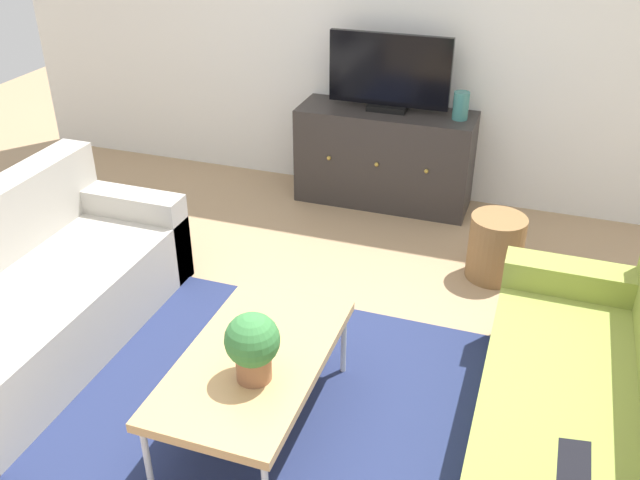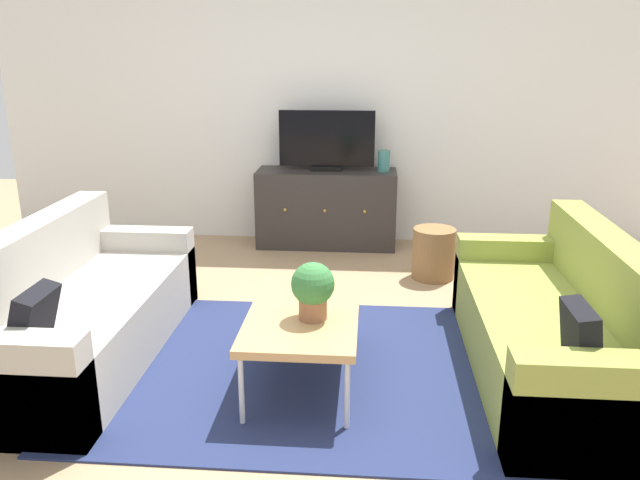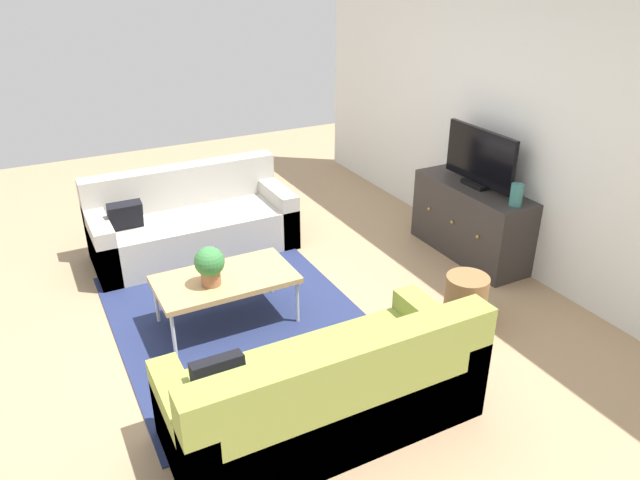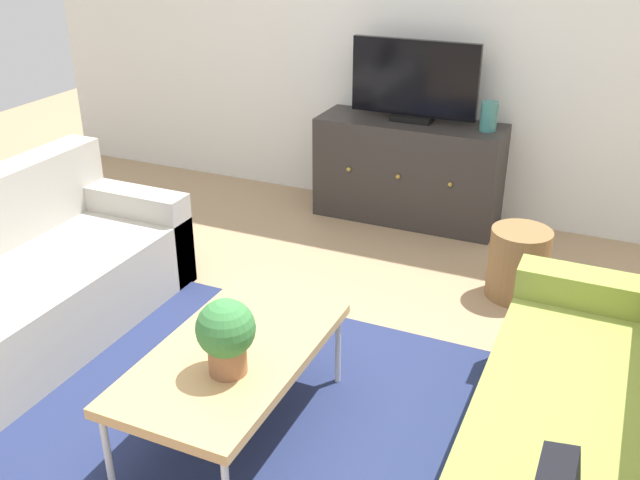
% 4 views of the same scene
% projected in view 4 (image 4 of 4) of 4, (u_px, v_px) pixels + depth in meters
% --- Properties ---
extents(ground_plane, '(10.00, 10.00, 0.00)m').
position_uv_depth(ground_plane, '(267.00, 401.00, 3.26)').
color(ground_plane, tan).
extents(wall_back, '(6.40, 0.12, 2.70)m').
position_uv_depth(wall_back, '(440.00, 20.00, 4.78)').
color(wall_back, white).
rests_on(wall_back, ground_plane).
extents(area_rug, '(2.50, 1.90, 0.01)m').
position_uv_depth(area_rug, '(251.00, 420.00, 3.13)').
color(area_rug, navy).
rests_on(area_rug, ground_plane).
extents(couch_left_side, '(0.82, 1.92, 0.81)m').
position_uv_depth(couch_left_side, '(5.00, 296.00, 3.59)').
color(couch_left_side, '#B2ADA3').
rests_on(couch_left_side, ground_plane).
extents(couch_right_side, '(0.82, 1.92, 0.81)m').
position_uv_depth(couch_right_side, '(608.00, 461.00, 2.52)').
color(couch_right_side, olive).
rests_on(couch_right_side, ground_plane).
extents(coffee_table, '(0.60, 1.08, 0.42)m').
position_uv_depth(coffee_table, '(232.00, 357.00, 2.90)').
color(coffee_table, tan).
rests_on(coffee_table, ground_plane).
extents(potted_plant, '(0.23, 0.23, 0.31)m').
position_uv_depth(potted_plant, '(226.00, 334.00, 2.69)').
color(potted_plant, '#936042').
rests_on(potted_plant, coffee_table).
extents(tv_console, '(1.28, 0.47, 0.71)m').
position_uv_depth(tv_console, '(408.00, 171.00, 5.00)').
color(tv_console, '#332D2B').
rests_on(tv_console, ground_plane).
extents(flat_screen_tv, '(0.87, 0.16, 0.54)m').
position_uv_depth(flat_screen_tv, '(414.00, 82.00, 4.75)').
color(flat_screen_tv, black).
rests_on(flat_screen_tv, tv_console).
extents(glass_vase, '(0.11, 0.11, 0.19)m').
position_uv_depth(glass_vase, '(489.00, 116.00, 4.61)').
color(glass_vase, teal).
rests_on(glass_vase, tv_console).
extents(wicker_basket, '(0.34, 0.34, 0.41)m').
position_uv_depth(wicker_basket, '(518.00, 263.00, 4.05)').
color(wicker_basket, olive).
rests_on(wicker_basket, ground_plane).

